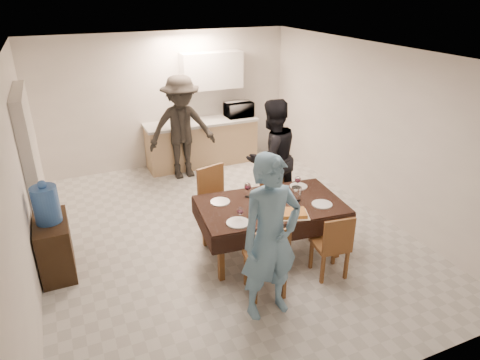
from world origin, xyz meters
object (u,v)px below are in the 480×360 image
object	(u,v)px
console	(55,247)
person_far	(272,158)
wine_bottle	(266,192)
water_pitcher	(296,194)
water_jug	(46,205)
microwave	(239,109)
dining_table	(271,206)
person_near	(271,239)
person_kitchen	(182,128)
savoury_tart	(292,213)

from	to	relation	value
console	person_far	size ratio (longest dim) A/B	0.43
wine_bottle	console	bearing A→B (deg)	166.75
console	water_pitcher	bearing A→B (deg)	-13.36
water_jug	microwave	size ratio (longest dim) A/B	0.85
dining_table	console	world-z (taller)	dining_table
water_pitcher	water_jug	bearing A→B (deg)	166.64
dining_table	water_pitcher	world-z (taller)	water_pitcher
wine_bottle	person_near	distance (m)	1.21
person_near	person_kitchen	distance (m)	3.98
dining_table	water_jug	bearing A→B (deg)	171.54
console	person_far	distance (m)	3.31
console	savoury_tart	distance (m)	3.01
water_pitcher	person_kitchen	bearing A→B (deg)	103.02
wine_bottle	person_far	xyz separation A→B (m)	(0.60, 1.00, 0.03)
microwave	water_jug	bearing A→B (deg)	36.23
wine_bottle	savoury_tart	distance (m)	0.47
person_far	microwave	bearing A→B (deg)	-110.85
water_jug	microwave	world-z (taller)	microwave
water_jug	person_kitchen	xyz separation A→B (m)	(2.35, 2.26, 0.00)
person_kitchen	water_pitcher	bearing A→B (deg)	-76.98
water_pitcher	wine_bottle	bearing A→B (deg)	165.96
console	wine_bottle	size ratio (longest dim) A/B	2.64
water_jug	person_kitchen	size ratio (longest dim) A/B	0.24
wine_bottle	person_near	size ratio (longest dim) A/B	0.16
wine_bottle	person_far	distance (m)	1.17
microwave	person_kitchen	bearing A→B (deg)	18.58
console	wine_bottle	world-z (taller)	wine_bottle
water_jug	person_kitchen	distance (m)	3.26
wine_bottle	person_far	size ratio (longest dim) A/B	0.16
person_near	dining_table	bearing A→B (deg)	59.77
microwave	person_kitchen	world-z (taller)	person_kitchen
dining_table	microwave	xyz separation A→B (m)	(1.00, 3.38, 0.36)
microwave	savoury_tart	bearing A→B (deg)	76.53
person_near	savoury_tart	bearing A→B (deg)	43.29
wine_bottle	water_pitcher	xyz separation A→B (m)	(0.40, -0.10, -0.05)
person_kitchen	savoury_tart	bearing A→B (deg)	-82.44
water_jug	person_far	bearing A→B (deg)	6.64
wine_bottle	savoury_tart	xyz separation A→B (m)	(0.15, -0.43, -0.12)
console	person_kitchen	xyz separation A→B (m)	(2.35, 2.26, 0.60)
microwave	person_kitchen	xyz separation A→B (m)	(-1.34, -0.45, -0.09)
savoury_tart	person_far	xyz separation A→B (m)	(0.45, 1.43, 0.16)
wine_bottle	person_far	world-z (taller)	person_far
microwave	person_near	distance (m)	4.69
console	wine_bottle	xyz separation A→B (m)	(2.64, -0.62, 0.52)
dining_table	person_near	size ratio (longest dim) A/B	1.05
water_jug	water_pitcher	size ratio (longest dim) A/B	2.38
console	microwave	size ratio (longest dim) A/B	1.46
wine_bottle	dining_table	bearing A→B (deg)	-45.00
console	person_near	bearing A→B (deg)	-38.79
person_kitchen	person_near	bearing A→B (deg)	-93.04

